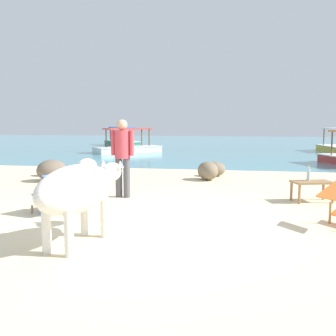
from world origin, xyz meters
TOP-DOWN VIEW (x-y plane):
  - sand_beach at (0.00, 0.00)m, footprint 18.00×14.00m
  - water_surface at (0.00, 22.00)m, footprint 60.00×36.00m
  - cow at (-0.56, -1.18)m, footprint 0.81×1.95m
  - low_bench_table at (2.87, 2.15)m, footprint 0.86×0.64m
  - bottle at (2.81, 2.24)m, footprint 0.07×0.07m
  - deck_chair_near at (-1.61, 0.33)m, footprint 0.92×0.80m
  - person_standing at (-0.94, 1.95)m, footprint 0.51×0.32m
  - shore_rock_large at (0.77, 5.52)m, footprint 0.62×0.57m
  - shore_rock_medium at (-3.94, 4.73)m, footprint 0.74×0.64m
  - shore_rock_small at (-3.46, 3.75)m, footprint 1.07×1.08m
  - shore_rock_flat at (0.62, 4.72)m, footprint 0.77×0.87m
  - boat_white at (-4.35, 14.03)m, footprint 3.41×3.42m
  - boat_green at (-6.62, 20.21)m, footprint 3.30×3.51m

SIDE VIEW (x-z plane):
  - water_surface at x=0.00m, z-range -0.01..0.01m
  - sand_beach at x=0.00m, z-range 0.00..0.04m
  - shore_rock_large at x=0.77m, z-range 0.04..0.46m
  - shore_rock_medium at x=-3.94m, z-range 0.04..0.47m
  - boat_white at x=-4.35m, z-range -0.35..0.94m
  - boat_green at x=-6.62m, z-range -0.35..0.94m
  - shore_rock_flat at x=0.62m, z-range 0.04..0.55m
  - shore_rock_small at x=-3.46m, z-range 0.04..0.62m
  - low_bench_table at x=2.87m, z-range 0.18..0.59m
  - deck_chair_near at x=-1.61m, z-range 0.08..0.77m
  - bottle at x=2.81m, z-range 0.42..0.72m
  - cow at x=-0.56m, z-range 0.21..1.30m
  - person_standing at x=-0.94m, z-range 0.18..1.80m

